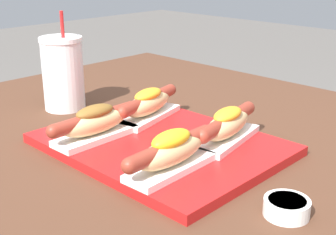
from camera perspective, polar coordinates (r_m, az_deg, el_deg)
The scene contains 7 objects.
serving_tray at distance 0.89m, azimuth -0.89°, elevation -3.27°, with size 0.43×0.33×0.02m.
hot_dog_0 at distance 0.89m, azimuth -8.84°, elevation -0.60°, with size 0.06×0.21×0.07m.
hot_dog_1 at distance 0.76m, azimuth 0.39°, elevation -4.19°, with size 0.07×0.21×0.07m.
hot_dog_2 at distance 0.99m, azimuth -2.42°, elevation 1.65°, with size 0.10×0.21×0.07m.
hot_dog_3 at distance 0.88m, azimuth 7.23°, elevation -0.93°, with size 0.09×0.21×0.06m.
sauce_bowl at distance 0.70m, azimuth 14.27°, elevation -10.47°, with size 0.07×0.07×0.02m.
drink_cup at distance 1.13m, azimuth -12.68°, elevation 5.29°, with size 0.10×0.10×0.23m.
Camera 1 is at (0.58, -0.59, 1.08)m, focal length 50.00 mm.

